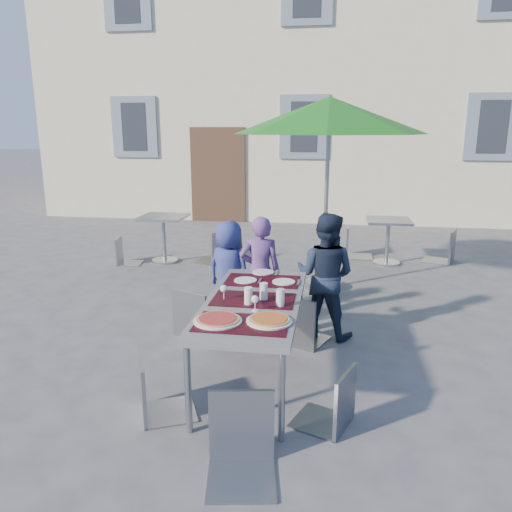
% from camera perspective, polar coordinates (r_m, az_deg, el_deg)
% --- Properties ---
extents(ground, '(90.00, 90.00, 0.00)m').
position_cam_1_polar(ground, '(4.70, -0.88, -13.21)').
color(ground, '#4D4D4F').
rests_on(ground, ground).
extents(building, '(13.60, 8.20, 11.10)m').
position_cam_1_polar(building, '(15.84, 6.74, 24.04)').
color(building, beige).
rests_on(building, ground).
extents(dining_table, '(0.80, 1.85, 0.76)m').
position_cam_1_polar(dining_table, '(4.32, -0.30, -5.70)').
color(dining_table, '#4A4A4F').
rests_on(dining_table, ground).
extents(pizza_near_left, '(0.37, 0.37, 0.03)m').
position_cam_1_polar(pizza_near_left, '(3.83, -4.40, -7.26)').
color(pizza_near_left, white).
rests_on(pizza_near_left, dining_table).
extents(pizza_near_right, '(0.35, 0.35, 0.03)m').
position_cam_1_polar(pizza_near_right, '(3.81, 1.51, -7.32)').
color(pizza_near_right, white).
rests_on(pizza_near_right, dining_table).
extents(glassware, '(0.56, 0.35, 0.15)m').
position_cam_1_polar(glassware, '(4.18, 0.34, -4.48)').
color(glassware, silver).
rests_on(glassware, dining_table).
extents(place_settings, '(0.63, 0.52, 0.01)m').
position_cam_1_polar(place_settings, '(4.88, 0.95, -2.51)').
color(place_settings, white).
rests_on(place_settings, dining_table).
extents(child_0, '(0.67, 0.57, 1.17)m').
position_cam_1_polar(child_0, '(5.76, -3.11, -1.71)').
color(child_0, navy).
rests_on(child_0, ground).
extents(child_1, '(0.51, 0.38, 1.26)m').
position_cam_1_polar(child_1, '(5.55, 0.46, -1.83)').
color(child_1, '#623E7F').
rests_on(child_1, ground).
extents(child_2, '(0.74, 0.56, 1.34)m').
position_cam_1_polar(child_2, '(5.32, 7.91, -2.20)').
color(child_2, '#192438').
rests_on(child_2, ground).
extents(chair_0, '(0.58, 0.58, 0.99)m').
position_cam_1_polar(chair_0, '(5.30, -7.02, -3.21)').
color(chair_0, gray).
rests_on(chair_0, ground).
extents(chair_1, '(0.57, 0.57, 0.97)m').
position_cam_1_polar(chair_1, '(5.38, 2.80, -3.03)').
color(chair_1, gray).
rests_on(chair_1, ground).
extents(chair_2, '(0.59, 0.59, 1.01)m').
position_cam_1_polar(chair_2, '(5.08, 5.11, -3.83)').
color(chair_2, slate).
rests_on(chair_2, ground).
extents(chair_3, '(0.54, 0.54, 0.91)m').
position_cam_1_polar(chair_3, '(3.93, -11.62, -10.74)').
color(chair_3, gray).
rests_on(chair_3, ground).
extents(chair_4, '(0.51, 0.51, 0.88)m').
position_cam_1_polar(chair_4, '(3.77, 8.95, -12.07)').
color(chair_4, gray).
rests_on(chair_4, ground).
extents(chair_5, '(0.50, 0.51, 0.99)m').
position_cam_1_polar(chair_5, '(3.26, -1.73, -15.06)').
color(chair_5, gray).
rests_on(chair_5, ground).
extents(patio_umbrella, '(2.52, 2.52, 2.57)m').
position_cam_1_polar(patio_umbrella, '(6.73, 8.36, 15.43)').
color(patio_umbrella, '#B6BABE').
rests_on(patio_umbrella, ground).
extents(cafe_table_0, '(0.73, 0.73, 0.78)m').
position_cam_1_polar(cafe_table_0, '(8.39, -10.51, 2.96)').
color(cafe_table_0, '#B6BABE').
rests_on(cafe_table_0, ground).
extents(bg_chair_l_0, '(0.42, 0.42, 0.84)m').
position_cam_1_polar(bg_chair_l_0, '(8.43, -14.91, 2.34)').
color(bg_chair_l_0, '#939A9F').
rests_on(bg_chair_l_0, ground).
extents(bg_chair_r_0, '(0.61, 0.61, 1.04)m').
position_cam_1_polar(bg_chair_r_0, '(8.20, -4.80, 3.38)').
color(bg_chair_r_0, gray).
rests_on(bg_chair_r_0, ground).
extents(cafe_table_1, '(0.70, 0.70, 0.75)m').
position_cam_1_polar(cafe_table_1, '(8.41, 14.85, 2.48)').
color(cafe_table_1, '#B6BABE').
rests_on(cafe_table_1, ground).
extents(bg_chair_l_1, '(0.46, 0.46, 1.01)m').
position_cam_1_polar(bg_chair_l_1, '(8.74, 11.19, 3.72)').
color(bg_chair_l_1, gray).
rests_on(bg_chair_l_1, ground).
extents(bg_chair_r_1, '(0.60, 0.60, 1.05)m').
position_cam_1_polar(bg_chair_r_1, '(8.81, 21.03, 3.25)').
color(bg_chair_r_1, gray).
rests_on(bg_chair_r_1, ground).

